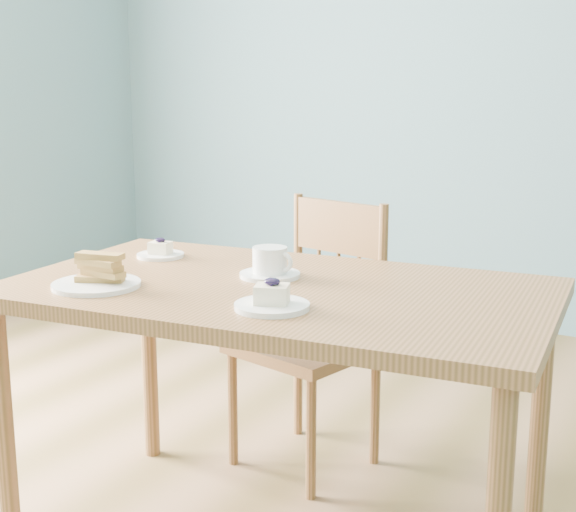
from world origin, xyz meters
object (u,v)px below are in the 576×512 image
(cheesecake_plate_far, at_px, (160,252))
(biscotti_plate, at_px, (96,276))
(dining_table, at_px, (278,313))
(cheesecake_plate_near, at_px, (272,301))
(coffee_cup, at_px, (270,264))
(dining_chair, at_px, (312,332))

(cheesecake_plate_far, relative_size, biscotti_plate, 0.63)
(biscotti_plate, bearing_deg, dining_table, 32.55)
(cheesecake_plate_near, xyz_separation_m, coffee_cup, (-0.16, 0.26, 0.02))
(dining_table, bearing_deg, cheesecake_plate_far, 159.75)
(biscotti_plate, bearing_deg, cheesecake_plate_near, 5.77)
(cheesecake_plate_far, xyz_separation_m, biscotti_plate, (0.09, -0.36, 0.01))
(dining_table, distance_m, cheesecake_plate_far, 0.49)
(cheesecake_plate_near, height_order, biscotti_plate, biscotti_plate)
(dining_table, distance_m, dining_chair, 0.57)
(cheesecake_plate_far, relative_size, coffee_cup, 0.86)
(cheesecake_plate_near, bearing_deg, dining_chair, 111.37)
(dining_chair, bearing_deg, coffee_cup, -63.73)
(cheesecake_plate_near, xyz_separation_m, biscotti_plate, (-0.48, -0.05, 0.01))
(dining_chair, xyz_separation_m, cheesecake_plate_near, (0.27, -0.69, 0.30))
(cheesecake_plate_near, bearing_deg, biscotti_plate, -174.23)
(cheesecake_plate_near, distance_m, cheesecake_plate_far, 0.65)
(dining_chair, height_order, cheesecake_plate_far, dining_chair)
(coffee_cup, bearing_deg, cheesecake_plate_far, 177.37)
(coffee_cup, height_order, biscotti_plate, biscotti_plate)
(dining_table, relative_size, coffee_cup, 8.97)
(dining_table, xyz_separation_m, biscotti_plate, (-0.38, -0.24, 0.10))
(dining_table, height_order, cheesecake_plate_near, cheesecake_plate_near)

